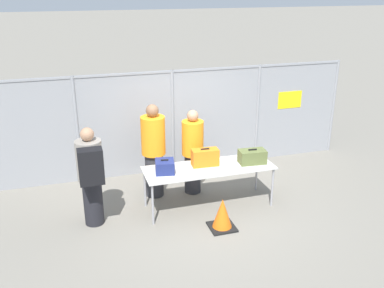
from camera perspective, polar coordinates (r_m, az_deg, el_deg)
ground_plane at (r=8.04m, az=1.11°, el=-8.82°), size 120.00×120.00×0.00m
fence_section at (r=9.29m, az=-2.48°, el=3.30°), size 8.12×0.07×2.26m
inspection_table at (r=7.86m, az=2.27°, el=-3.45°), size 2.40×0.81×0.80m
suitcase_navy at (r=7.60m, az=-3.65°, el=-3.01°), size 0.39×0.39×0.25m
suitcase_orange at (r=7.86m, az=1.75°, el=-1.80°), size 0.50×0.26×0.34m
suitcase_olive at (r=8.04m, az=8.04°, el=-1.67°), size 0.52×0.32×0.28m
traveler_hooded at (r=7.35m, az=-13.34°, el=-3.90°), size 0.44×0.68×1.77m
security_worker_near at (r=8.35m, az=0.09°, el=-0.92°), size 0.42×0.42×1.71m
security_worker_far at (r=8.22m, az=-5.14°, el=-0.77°), size 0.46×0.46×1.86m
utility_trailer at (r=11.73m, az=-1.76°, el=3.18°), size 4.43×2.10×0.72m
traffic_cone at (r=7.41m, az=4.07°, el=-9.37°), size 0.44×0.44×0.55m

